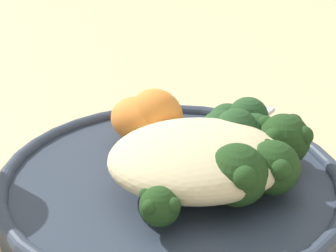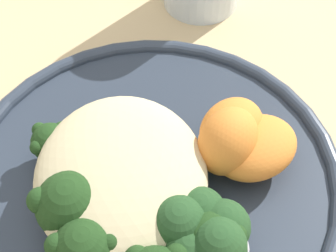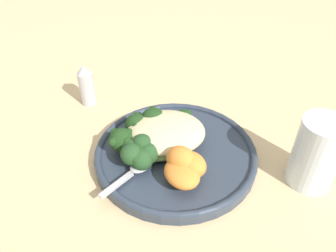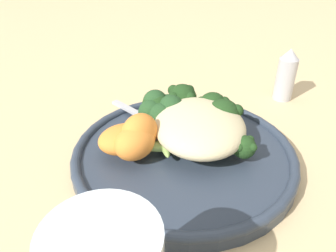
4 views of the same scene
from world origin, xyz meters
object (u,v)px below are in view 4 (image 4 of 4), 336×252
sweet_potato_chunk_0 (124,140)px  sweet_potato_chunk_2 (135,143)px  broccoli_stalk_2 (218,119)px  broccoli_stalk_6 (159,113)px  broccoli_stalk_5 (180,103)px  sweet_potato_chunk_1 (140,132)px  broccoli_stalk_4 (184,125)px  broccoli_stalk_0 (218,147)px  quinoa_mound (200,126)px  salt_shaker (286,75)px  broccoli_stalk_3 (207,112)px  plate (182,154)px  kale_tuft (161,109)px  spoon (147,117)px  broccoli_stalk_1 (199,138)px

sweet_potato_chunk_0 → sweet_potato_chunk_2: (0.01, 0.01, 0.00)m
broccoli_stalk_2 → broccoli_stalk_6: 0.08m
broccoli_stalk_5 → sweet_potato_chunk_1: size_ratio=2.69×
broccoli_stalk_2 → broccoli_stalk_6: bearing=133.1°
broccoli_stalk_4 → broccoli_stalk_5: 0.05m
broccoli_stalk_0 → sweet_potato_chunk_1: bearing=179.4°
quinoa_mound → salt_shaker: salt_shaker is taller
broccoli_stalk_6 → sweet_potato_chunk_1: sweet_potato_chunk_1 is taller
broccoli_stalk_2 → salt_shaker: 0.19m
broccoli_stalk_3 → plate: bearing=-171.4°
sweet_potato_chunk_1 → kale_tuft: size_ratio=0.79×
quinoa_mound → broccoli_stalk_5: bearing=-159.5°
sweet_potato_chunk_2 → broccoli_stalk_4: bearing=129.8°
broccoli_stalk_4 → broccoli_stalk_3: bearing=-17.2°
quinoa_mound → broccoli_stalk_3: (-0.04, 0.01, -0.00)m
kale_tuft → broccoli_stalk_6: bearing=-23.7°
broccoli_stalk_4 → spoon: size_ratio=0.86×
broccoli_stalk_0 → kale_tuft: size_ratio=1.84×
plate → kale_tuft: 0.07m
sweet_potato_chunk_0 → broccoli_stalk_4: bearing=117.0°
broccoli_stalk_0 → spoon: size_ratio=1.32×
broccoli_stalk_3 → sweet_potato_chunk_2: broccoli_stalk_3 is taller
broccoli_stalk_1 → broccoli_stalk_6: (-0.05, -0.05, 0.00)m
quinoa_mound → broccoli_stalk_6: (-0.04, -0.05, -0.00)m
broccoli_stalk_3 → sweet_potato_chunk_0: size_ratio=1.70×
broccoli_stalk_6 → kale_tuft: size_ratio=1.87×
broccoli_stalk_5 → broccoli_stalk_1: bearing=-152.2°
broccoli_stalk_3 → sweet_potato_chunk_1: bearing=165.5°
broccoli_stalk_3 → broccoli_stalk_4: 0.04m
sweet_potato_chunk_2 → broccoli_stalk_2: bearing=117.6°
plate → sweet_potato_chunk_2: 0.06m
broccoli_stalk_2 → sweet_potato_chunk_2: 0.11m
plate → broccoli_stalk_2: size_ratio=2.44×
broccoli_stalk_0 → sweet_potato_chunk_1: sweet_potato_chunk_1 is taller
broccoli_stalk_6 → sweet_potato_chunk_0: 0.07m
plate → spoon: size_ratio=3.18×
broccoli_stalk_3 → sweet_potato_chunk_2: 0.11m
plate → sweet_potato_chunk_2: (0.02, -0.05, 0.03)m
broccoli_stalk_2 → kale_tuft: bearing=128.5°
broccoli_stalk_3 → broccoli_stalk_5: bearing=98.3°
sweet_potato_chunk_1 → salt_shaker: bearing=128.4°
kale_tuft → broccoli_stalk_3: bearing=87.0°
broccoli_stalk_2 → salt_shaker: salt_shaker is taller
sweet_potato_chunk_2 → kale_tuft: 0.08m
broccoli_stalk_0 → broccoli_stalk_5: broccoli_stalk_5 is taller
broccoli_stalk_2 → sweet_potato_chunk_1: bearing=169.0°
broccoli_stalk_5 → quinoa_mound: bearing=-147.4°
broccoli_stalk_0 → broccoli_stalk_2: (-0.05, 0.01, 0.01)m
broccoli_stalk_3 → broccoli_stalk_5: (-0.02, -0.03, 0.00)m
kale_tuft → sweet_potato_chunk_2: bearing=-19.7°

